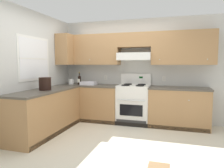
# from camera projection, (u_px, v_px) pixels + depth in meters

# --- Properties ---
(ground_plane) EXTENTS (7.04, 7.04, 0.00)m
(ground_plane) POSITION_uv_depth(u_px,v_px,m) (103.00, 139.00, 3.97)
(ground_plane) COLOR beige
(floor_accent_tile) EXTENTS (0.30, 0.30, 0.01)m
(floor_accent_tile) POSITION_uv_depth(u_px,v_px,m) (159.00, 167.00, 2.89)
(floor_accent_tile) COLOR olive
(floor_accent_tile) RESTS_ON ground_plane
(wall_back) EXTENTS (4.68, 0.57, 2.55)m
(wall_back) POSITION_uv_depth(u_px,v_px,m) (138.00, 62.00, 5.17)
(wall_back) COLOR silver
(wall_back) RESTS_ON ground_plane
(wall_left) EXTENTS (0.47, 4.00, 2.55)m
(wall_left) POSITION_uv_depth(u_px,v_px,m) (37.00, 68.00, 4.52)
(wall_left) COLOR silver
(wall_left) RESTS_ON ground_plane
(counter_back_run) EXTENTS (3.60, 0.65, 0.91)m
(counter_back_run) POSITION_uv_depth(u_px,v_px,m) (129.00, 105.00, 5.04)
(counter_back_run) COLOR #A87A4C
(counter_back_run) RESTS_ON ground_plane
(counter_left_run) EXTENTS (0.63, 1.91, 0.91)m
(counter_left_run) POSITION_uv_depth(u_px,v_px,m) (46.00, 112.00, 4.28)
(counter_left_run) COLOR #A87A4C
(counter_left_run) RESTS_ON ground_plane
(stove) EXTENTS (0.76, 0.62, 1.20)m
(stove) POSITION_uv_depth(u_px,v_px,m) (134.00, 104.00, 5.02)
(stove) COLOR white
(stove) RESTS_ON ground_plane
(wine_bottle) EXTENTS (0.08, 0.08, 0.32)m
(wine_bottle) POSITION_uv_depth(u_px,v_px,m) (79.00, 79.00, 5.36)
(wine_bottle) COLOR black
(wine_bottle) RESTS_ON counter_back_run
(bowl) EXTENTS (0.39, 0.27, 0.08)m
(bowl) POSITION_uv_depth(u_px,v_px,m) (89.00, 84.00, 5.28)
(bowl) COLOR silver
(bowl) RESTS_ON counter_back_run
(bucket) EXTENTS (0.25, 0.25, 0.26)m
(bucket) POSITION_uv_depth(u_px,v_px,m) (45.00, 84.00, 4.19)
(bucket) COLOR black
(bucket) RESTS_ON counter_left_run
(paper_towel_roll) EXTENTS (0.14, 0.14, 0.13)m
(paper_towel_roll) POSITION_uv_depth(u_px,v_px,m) (71.00, 82.00, 5.44)
(paper_towel_roll) COLOR white
(paper_towel_roll) RESTS_ON counter_back_run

